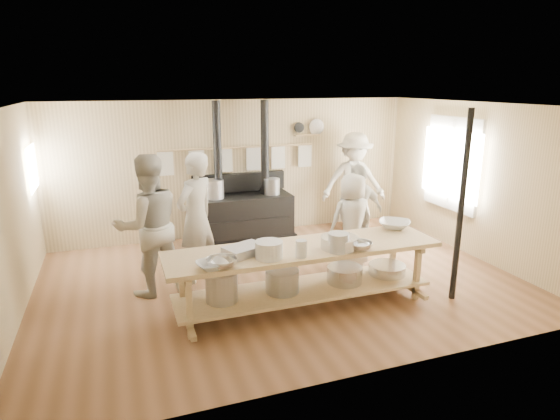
{
  "coord_description": "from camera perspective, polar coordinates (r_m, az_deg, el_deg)",
  "views": [
    {
      "loc": [
        -2.2,
        -6.17,
        2.9
      ],
      "look_at": [
        0.06,
        0.2,
        1.06
      ],
      "focal_mm": 30.0,
      "sensor_mm": 36.0,
      "label": 1
    }
  ],
  "objects": [
    {
      "name": "back_wall_shelf",
      "position": [
        9.39,
        3.58,
        9.76
      ],
      "size": [
        0.63,
        0.14,
        0.32
      ],
      "color": "tan",
      "rests_on": "ground"
    },
    {
      "name": "bowl_white_b",
      "position": [
        7.01,
        13.77,
        -1.71
      ],
      "size": [
        0.63,
        0.63,
        0.11
      ],
      "primitive_type": "imported",
      "rotation": [
        0.0,
        0.0,
        2.49
      ],
      "color": "silver",
      "rests_on": "prep_table"
    },
    {
      "name": "prep_table",
      "position": [
        6.18,
        2.85,
        -7.39
      ],
      "size": [
        3.6,
        0.9,
        0.85
      ],
      "color": "tan",
      "rests_on": "ground"
    },
    {
      "name": "room_shell",
      "position": [
        6.67,
        0.11,
        4.23
      ],
      "size": [
        7.0,
        7.0,
        7.0
      ],
      "color": "tan",
      "rests_on": "ground"
    },
    {
      "name": "support_post",
      "position": [
        6.62,
        21.21,
        0.23
      ],
      "size": [
        0.08,
        0.08,
        2.6
      ],
      "primitive_type": "cylinder",
      "color": "black",
      "rests_on": "ground"
    },
    {
      "name": "left_opening",
      "position": [
        8.37,
        -27.94,
        4.55
      ],
      "size": [
        0.0,
        0.9,
        0.9
      ],
      "color": "white",
      "rests_on": "ground"
    },
    {
      "name": "bucket_galv",
      "position": [
        5.9,
        7.13,
        -3.94
      ],
      "size": [
        0.32,
        0.32,
        0.24
      ],
      "primitive_type": "cylinder",
      "rotation": [
        0.0,
        0.0,
        -0.29
      ],
      "color": "gray",
      "rests_on": "prep_table"
    },
    {
      "name": "cook_by_window",
      "position": [
        9.45,
        8.97,
        3.38
      ],
      "size": [
        1.4,
        1.0,
        1.97
      ],
      "primitive_type": "imported",
      "rotation": [
        0.0,
        0.0,
        -0.23
      ],
      "color": "beige",
      "rests_on": "ground"
    },
    {
      "name": "towel_rail",
      "position": [
        8.95,
        -5.1,
        6.62
      ],
      "size": [
        3.0,
        0.04,
        0.47
      ],
      "color": "tan",
      "rests_on": "ground"
    },
    {
      "name": "stove",
      "position": [
        8.9,
        -4.52,
        -0.29
      ],
      "size": [
        1.9,
        0.75,
        2.6
      ],
      "color": "black",
      "rests_on": "ground"
    },
    {
      "name": "bowl_steel_b",
      "position": [
        6.03,
        9.63,
        -4.33
      ],
      "size": [
        0.33,
        0.33,
        0.1
      ],
      "primitive_type": "imported",
      "rotation": [
        0.0,
        0.0,
        3.14
      ],
      "color": "silver",
      "rests_on": "prep_table"
    },
    {
      "name": "cook_right",
      "position": [
        7.8,
        9.49,
        -0.42
      ],
      "size": [
        1.01,
        0.55,
        1.64
      ],
      "primitive_type": "imported",
      "rotation": [
        0.0,
        0.0,
        3.3
      ],
      "color": "beige",
      "rests_on": "ground"
    },
    {
      "name": "cook_center",
      "position": [
        7.59,
        8.76,
        -1.25
      ],
      "size": [
        0.75,
        0.49,
        1.53
      ],
      "primitive_type": "imported",
      "rotation": [
        0.0,
        0.0,
        3.13
      ],
      "color": "beige",
      "rests_on": "ground"
    },
    {
      "name": "ground",
      "position": [
        7.16,
        0.1,
        -8.62
      ],
      "size": [
        7.0,
        7.0,
        0.0
      ],
      "primitive_type": "plane",
      "color": "brown",
      "rests_on": "ground"
    },
    {
      "name": "bowl_white_a",
      "position": [
        5.41,
        -8.31,
        -6.68
      ],
      "size": [
        0.4,
        0.4,
        0.08
      ],
      "primitive_type": "imported",
      "rotation": [
        0.0,
        0.0,
        0.19
      ],
      "color": "silver",
      "rests_on": "prep_table"
    },
    {
      "name": "window_right",
      "position": [
        8.94,
        20.25,
        5.31
      ],
      "size": [
        0.09,
        1.5,
        1.65
      ],
      "color": "beige",
      "rests_on": "ground"
    },
    {
      "name": "pitcher",
      "position": [
        5.68,
        2.59,
        -4.75
      ],
      "size": [
        0.14,
        0.14,
        0.22
      ],
      "primitive_type": "cylinder",
      "rotation": [
        0.0,
        0.0,
        -0.04
      ],
      "color": "silver",
      "rests_on": "prep_table"
    },
    {
      "name": "deep_bowl_enamel",
      "position": [
        5.65,
        -1.35,
        -4.86
      ],
      "size": [
        0.34,
        0.34,
        0.21
      ],
      "primitive_type": "cylinder",
      "rotation": [
        0.0,
        0.0,
        0.02
      ],
      "color": "silver",
      "rests_on": "prep_table"
    },
    {
      "name": "mixing_bowl_large",
      "position": [
        6.04,
        7.26,
        -3.94
      ],
      "size": [
        0.61,
        0.61,
        0.15
      ],
      "primitive_type": "cylinder",
      "rotation": [
        0.0,
        0.0,
        0.35
      ],
      "color": "silver",
      "rests_on": "prep_table"
    },
    {
      "name": "chair",
      "position": [
        9.62,
        9.4,
        -0.98
      ],
      "size": [
        0.47,
        0.47,
        0.82
      ],
      "rotation": [
        0.0,
        0.0,
        -0.25
      ],
      "color": "brown",
      "rests_on": "ground"
    },
    {
      "name": "roasting_pan",
      "position": [
        5.8,
        -4.37,
        -4.9
      ],
      "size": [
        0.57,
        0.48,
        0.11
      ],
      "primitive_type": "cube",
      "rotation": [
        0.0,
        0.0,
        0.39
      ],
      "color": "#B2B2B7",
      "rests_on": "prep_table"
    },
    {
      "name": "cook_far_left",
      "position": [
        7.01,
        -10.21,
        -0.95
      ],
      "size": [
        0.84,
        0.81,
        1.95
      ],
      "primitive_type": "imported",
      "rotation": [
        0.0,
        0.0,
        3.83
      ],
      "color": "beige",
      "rests_on": "ground"
    },
    {
      "name": "bowl_steel_a",
      "position": [
        5.43,
        -7.11,
        -6.42
      ],
      "size": [
        0.49,
        0.49,
        0.11
      ],
      "primitive_type": "imported",
      "rotation": [
        0.0,
        0.0,
        0.54
      ],
      "color": "silver",
      "rests_on": "prep_table"
    },
    {
      "name": "cook_left",
      "position": [
        6.69,
        -15.71,
        -1.87
      ],
      "size": [
        1.1,
        0.94,
        1.99
      ],
      "primitive_type": "imported",
      "rotation": [
        0.0,
        0.0,
        3.35
      ],
      "color": "beige",
      "rests_on": "ground"
    }
  ]
}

